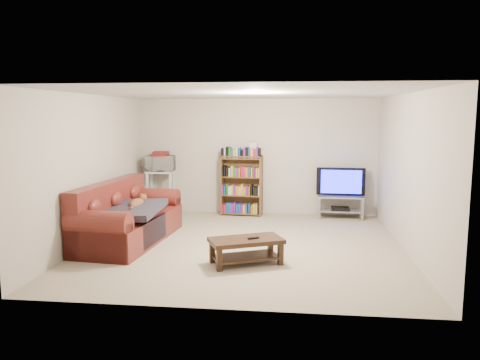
# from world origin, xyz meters

# --- Properties ---
(floor) EXTENTS (5.00, 5.00, 0.00)m
(floor) POSITION_xyz_m (0.00, 0.00, 0.00)
(floor) COLOR tan
(floor) RESTS_ON ground
(ceiling) EXTENTS (5.00, 5.00, 0.00)m
(ceiling) POSITION_xyz_m (0.00, 0.00, 2.40)
(ceiling) COLOR white
(ceiling) RESTS_ON ground
(wall_back) EXTENTS (5.00, 0.00, 5.00)m
(wall_back) POSITION_xyz_m (0.00, 2.50, 1.20)
(wall_back) COLOR beige
(wall_back) RESTS_ON ground
(wall_front) EXTENTS (5.00, 0.00, 5.00)m
(wall_front) POSITION_xyz_m (0.00, -2.50, 1.20)
(wall_front) COLOR beige
(wall_front) RESTS_ON ground
(wall_left) EXTENTS (0.00, 5.00, 5.00)m
(wall_left) POSITION_xyz_m (-2.50, 0.00, 1.20)
(wall_left) COLOR beige
(wall_left) RESTS_ON ground
(wall_right) EXTENTS (0.00, 5.00, 5.00)m
(wall_right) POSITION_xyz_m (2.50, 0.00, 1.20)
(wall_right) COLOR beige
(wall_right) RESTS_ON ground
(sofa) EXTENTS (1.20, 2.39, 0.99)m
(sofa) POSITION_xyz_m (-1.96, 0.02, 0.34)
(sofa) COLOR maroon
(sofa) RESTS_ON floor
(blanket) EXTENTS (0.91, 1.17, 0.19)m
(blanket) POSITION_xyz_m (-1.79, -0.16, 0.57)
(blanket) COLOR #2E2A35
(blanket) RESTS_ON sofa
(cat) EXTENTS (0.31, 0.65, 0.19)m
(cat) POSITION_xyz_m (-1.77, 0.05, 0.63)
(cat) COLOR brown
(cat) RESTS_ON sofa
(coffee_table) EXTENTS (1.12, 0.87, 0.36)m
(coffee_table) POSITION_xyz_m (0.14, -0.92, 0.25)
(coffee_table) COLOR black
(coffee_table) RESTS_ON floor
(remote) EXTENTS (0.16, 0.13, 0.02)m
(remote) POSITION_xyz_m (0.24, -0.93, 0.38)
(remote) COLOR black
(remote) RESTS_ON coffee_table
(tv_stand) EXTENTS (0.92, 0.45, 0.45)m
(tv_stand) POSITION_xyz_m (1.74, 2.22, 0.31)
(tv_stand) COLOR #999EA3
(tv_stand) RESTS_ON floor
(television) EXTENTS (0.98, 0.17, 0.56)m
(television) POSITION_xyz_m (1.74, 2.22, 0.73)
(television) COLOR black
(television) RESTS_ON tv_stand
(dvd_player) EXTENTS (0.37, 0.27, 0.06)m
(dvd_player) POSITION_xyz_m (1.74, 2.22, 0.19)
(dvd_player) COLOR black
(dvd_player) RESTS_ON tv_stand
(bookshelf) EXTENTS (0.88, 0.33, 1.24)m
(bookshelf) POSITION_xyz_m (-0.28, 2.25, 0.64)
(bookshelf) COLOR brown
(bookshelf) RESTS_ON floor
(shelf_clutter) EXTENTS (0.64, 0.21, 0.28)m
(shelf_clutter) POSITION_xyz_m (-0.18, 2.26, 1.35)
(shelf_clutter) COLOR silver
(shelf_clutter) RESTS_ON bookshelf
(microwave_stand) EXTENTS (0.59, 0.44, 0.91)m
(microwave_stand) POSITION_xyz_m (-1.97, 2.21, 0.58)
(microwave_stand) COLOR silver
(microwave_stand) RESTS_ON floor
(microwave) EXTENTS (0.58, 0.40, 0.31)m
(microwave) POSITION_xyz_m (-1.97, 2.21, 1.07)
(microwave) COLOR silver
(microwave) RESTS_ON microwave_stand
(game_boxes) EXTENTS (0.34, 0.30, 0.05)m
(game_boxes) POSITION_xyz_m (-1.97, 2.21, 1.25)
(game_boxes) COLOR maroon
(game_boxes) RESTS_ON microwave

